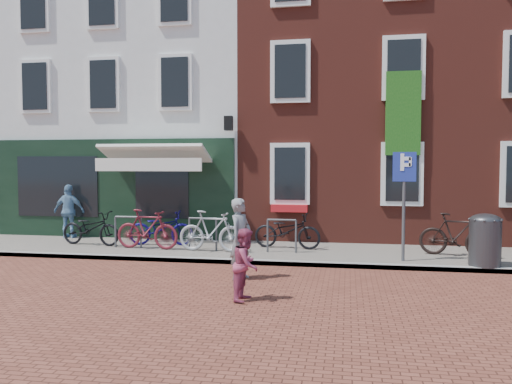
% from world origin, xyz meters
% --- Properties ---
extents(ground, '(80.00, 80.00, 0.00)m').
position_xyz_m(ground, '(0.00, 0.00, 0.00)').
color(ground, brown).
extents(sidewalk, '(24.00, 3.00, 0.10)m').
position_xyz_m(sidewalk, '(1.00, 1.50, 0.05)').
color(sidewalk, slate).
rests_on(sidewalk, ground).
extents(building_stucco, '(8.00, 8.00, 9.00)m').
position_xyz_m(building_stucco, '(-5.00, 7.00, 4.50)').
color(building_stucco, silver).
rests_on(building_stucco, ground).
extents(building_brick_mid, '(6.00, 8.00, 10.00)m').
position_xyz_m(building_brick_mid, '(2.00, 7.00, 5.00)').
color(building_brick_mid, maroon).
rests_on(building_brick_mid, ground).
extents(litter_bin, '(0.65, 0.65, 1.19)m').
position_xyz_m(litter_bin, '(4.95, 0.30, 0.71)').
color(litter_bin, '#363639').
rests_on(litter_bin, sidewalk).
extents(parking_sign, '(0.50, 0.08, 2.43)m').
position_xyz_m(parking_sign, '(3.31, 0.58, 1.77)').
color(parking_sign, '#4C4C4F').
rests_on(parking_sign, sidewalk).
extents(woman, '(0.55, 0.67, 1.59)m').
position_xyz_m(woman, '(0.02, -1.36, 0.79)').
color(woman, slate).
rests_on(woman, ground).
extents(boy, '(0.52, 0.63, 1.19)m').
position_xyz_m(boy, '(0.44, -2.92, 0.60)').
color(boy, '#9E3A58').
rests_on(boy, ground).
extents(cafe_person, '(0.94, 0.42, 1.57)m').
position_xyz_m(cafe_person, '(-5.97, 2.60, 0.89)').
color(cafe_person, '#6890B2').
rests_on(cafe_person, sidewalk).
extents(bicycle_0, '(1.80, 0.84, 0.91)m').
position_xyz_m(bicycle_0, '(-4.67, 1.44, 0.56)').
color(bicycle_0, black).
rests_on(bicycle_0, sidewalk).
extents(bicycle_1, '(1.72, 0.61, 1.01)m').
position_xyz_m(bicycle_1, '(-2.94, 1.12, 0.61)').
color(bicycle_1, maroon).
rests_on(bicycle_1, sidewalk).
extents(bicycle_2, '(1.79, 0.79, 0.91)m').
position_xyz_m(bicycle_2, '(-2.82, 1.77, 0.56)').
color(bicycle_2, '#0D074F').
rests_on(bicycle_2, sidewalk).
extents(bicycle_3, '(1.71, 0.59, 1.01)m').
position_xyz_m(bicycle_3, '(-1.23, 1.02, 0.61)').
color(bicycle_3, '#9B9B9E').
rests_on(bicycle_3, sidewalk).
extents(bicycle_4, '(1.80, 0.84, 0.91)m').
position_xyz_m(bicycle_4, '(0.56, 1.84, 0.56)').
color(bicycle_4, black).
rests_on(bicycle_4, sidewalk).
extents(bicycle_5, '(1.75, 0.94, 1.01)m').
position_xyz_m(bicycle_5, '(4.59, 1.41, 0.61)').
color(bicycle_5, black).
rests_on(bicycle_5, sidewalk).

